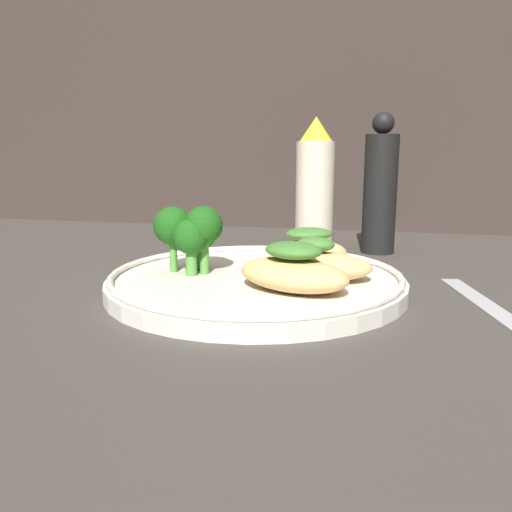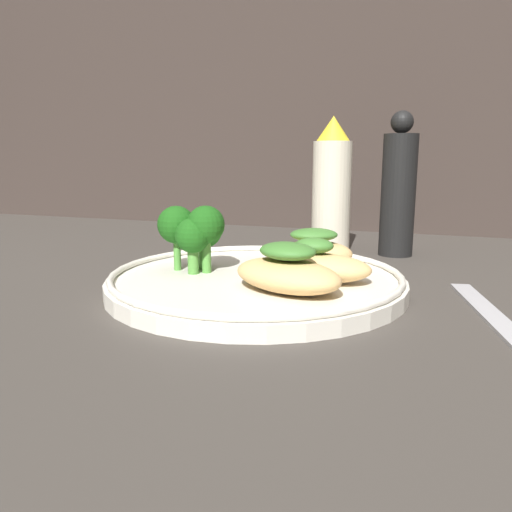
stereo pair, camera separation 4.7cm
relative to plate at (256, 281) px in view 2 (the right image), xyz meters
The scene contains 9 objects.
ground_plane 1.49cm from the plate, ahead, with size 180.00×180.00×1.00cm, color #3D3833.
plate is the anchor object (origin of this frame).
grilled_meat_front 6.29cm from the plate, 43.98° to the right, with size 11.66×9.34×4.21cm.
grilled_meat_middle 5.91cm from the plate, ahead, with size 10.60×5.45×4.03cm.
grilled_meat_back 7.47cm from the plate, 53.76° to the left, with size 9.44×7.90×4.07cm.
broccoli_bunch 7.98cm from the plate, behind, with size 6.96×6.02×6.62cm.
sauce_bottle 24.17cm from the plate, 83.41° to the left, with size 5.17×5.17×17.85cm.
pepper_grinder 26.48cm from the plate, 63.80° to the left, with size 4.34×4.34×18.28cm.
fork 20.51cm from the plate, ahead, with size 5.61×18.65×0.60cm.
Camera 2 is at (15.49, -43.67, 12.66)cm, focal length 35.00 mm.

